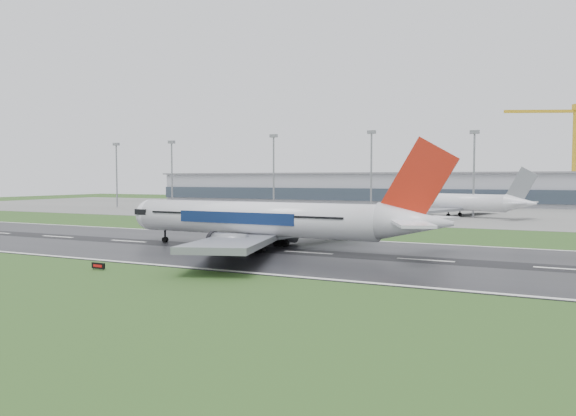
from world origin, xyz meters
The scene contains 13 objects.
ground centered at (0.00, 0.00, 0.00)m, with size 520.00×520.00×0.00m, color #26481A.
runway centered at (0.00, 0.00, 0.05)m, with size 400.00×45.00×0.10m, color black.
apron centered at (0.00, 125.00, 0.04)m, with size 400.00×130.00×0.08m, color slate.
terminal centered at (0.00, 185.00, 7.50)m, with size 240.00×36.00×15.00m, color gray.
main_airliner centered at (32.89, 0.97, 9.35)m, with size 62.66×59.68×18.50m, color silver, non-canonical shape.
parked_airliner centered at (48.97, 103.13, 7.94)m, with size 53.66×49.96×15.73m, color silver, non-canonical shape.
tower_crane centered at (88.85, 200.00, 23.45)m, with size 47.74×2.60×46.90m, color gold, non-canonical shape.
runway_sign centered at (19.93, -28.59, 0.52)m, with size 2.30×0.26×1.04m, color black, non-canonical shape.
floodmast_0 centered at (-95.35, 100.00, 13.69)m, with size 0.64×0.64×27.38m, color gray.
floodmast_1 centered at (-65.15, 100.00, 13.73)m, with size 0.64×0.64×27.47m, color gray.
floodmast_2 centered at (-17.23, 100.00, 14.24)m, with size 0.64×0.64×28.47m, color gray.
floodmast_3 centered at (21.32, 100.00, 14.26)m, with size 0.64×0.64×28.52m, color gray.
floodmast_4 centered at (55.80, 100.00, 13.65)m, with size 0.64×0.64×27.30m, color gray.
Camera 1 is at (76.70, -86.00, 12.96)m, focal length 33.92 mm.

